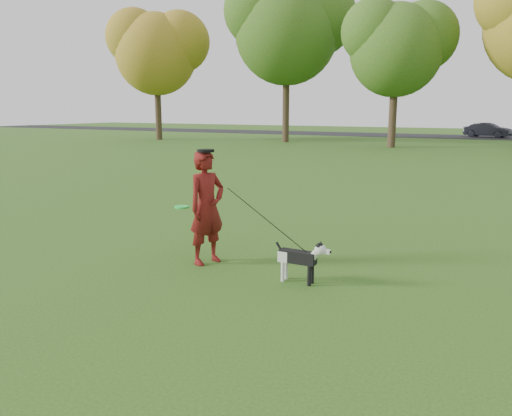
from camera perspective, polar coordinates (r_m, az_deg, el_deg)
The scene contains 7 objects.
ground at distance 7.65m, azimuth 2.16°, elevation -7.20°, with size 120.00×120.00×0.00m, color #285116.
road at distance 46.72m, azimuth 23.96°, elevation 7.40°, with size 120.00×7.00×0.02m, color black.
man at distance 7.86m, azimuth -5.64°, elevation 0.06°, with size 0.66×0.43×1.80m, color #550C0F.
dog at distance 7.05m, azimuth 5.26°, elevation -5.54°, with size 0.84×0.17×0.64m.
car_mid at distance 46.65m, azimuth 24.97°, elevation 8.08°, with size 1.28×3.68×1.21m, color black.
man_held_items at distance 7.24m, azimuth 1.06°, elevation -1.23°, with size 2.35×0.34×1.38m.
tree_row at distance 33.31m, azimuth 20.66°, elevation 19.24°, with size 51.74×8.86×12.01m.
Camera 1 is at (3.10, -6.56, 2.43)m, focal length 35.00 mm.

